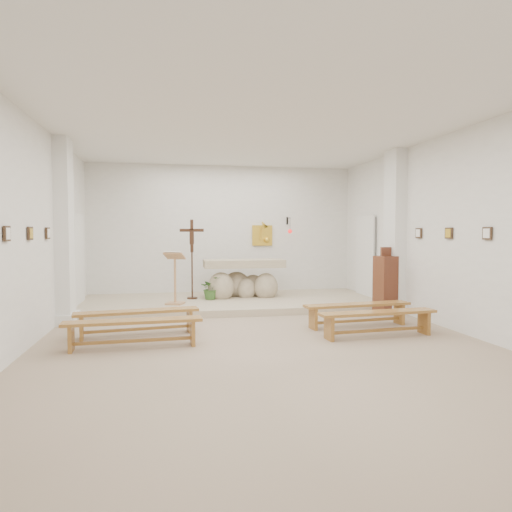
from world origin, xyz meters
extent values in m
cube|color=tan|center=(0.00, 0.00, 0.00)|extent=(7.00, 10.00, 0.00)
cube|color=white|center=(-3.49, 0.00, 1.75)|extent=(0.02, 10.00, 3.50)
cube|color=white|center=(3.49, 0.00, 1.75)|extent=(0.02, 10.00, 3.50)
cube|color=white|center=(0.00, 4.99, 1.75)|extent=(7.00, 0.02, 3.50)
cube|color=silver|center=(0.00, 0.00, 3.49)|extent=(7.00, 10.00, 0.02)
cube|color=#BAAB8F|center=(0.00, 3.50, 0.07)|extent=(6.98, 3.00, 0.15)
cube|color=white|center=(-3.37, 2.00, 1.75)|extent=(0.26, 0.55, 3.50)
cube|color=white|center=(3.37, 2.00, 1.75)|extent=(0.26, 0.55, 3.50)
cube|color=gold|center=(1.05, 4.96, 1.65)|extent=(0.55, 0.04, 0.55)
cube|color=black|center=(1.75, 4.97, 2.05)|extent=(0.04, 0.02, 0.20)
cylinder|color=black|center=(1.75, 4.82, 2.12)|extent=(0.02, 0.30, 0.02)
cylinder|color=black|center=(1.75, 4.67, 1.95)|extent=(0.01, 0.01, 0.34)
sphere|color=red|center=(1.75, 4.67, 1.76)|extent=(0.11, 0.11, 0.11)
cube|color=#382618|center=(-3.47, -0.80, 1.72)|extent=(0.03, 0.20, 0.20)
cube|color=#382618|center=(-3.47, 0.20, 1.72)|extent=(0.03, 0.20, 0.20)
cube|color=#382618|center=(-3.47, 1.20, 1.72)|extent=(0.03, 0.20, 0.20)
cube|color=#382618|center=(3.47, -0.80, 1.72)|extent=(0.03, 0.20, 0.20)
cube|color=#382618|center=(3.47, 0.20, 1.72)|extent=(0.03, 0.20, 0.20)
cube|color=#382618|center=(3.47, 1.20, 1.72)|extent=(0.03, 0.20, 0.20)
cube|color=silver|center=(-3.43, 2.70, 0.27)|extent=(0.10, 0.85, 0.52)
cube|color=silver|center=(3.43, 2.70, 0.27)|extent=(0.10, 0.85, 0.52)
ellipsoid|color=#BFB092|center=(-0.22, 3.69, 0.42)|extent=(0.63, 0.54, 0.72)
ellipsoid|color=#BFB092|center=(0.89, 3.72, 0.40)|extent=(0.59, 0.50, 0.67)
ellipsoid|color=#BFB092|center=(0.21, 4.04, 0.44)|extent=(0.67, 0.57, 0.63)
ellipsoid|color=#BFB092|center=(0.63, 4.00, 0.38)|extent=(0.55, 0.47, 0.59)
ellipsoid|color=#BFB092|center=(0.42, 3.79, 0.35)|extent=(0.46, 0.39, 0.55)
cube|color=#BFB092|center=(0.36, 3.85, 0.97)|extent=(1.96, 0.78, 0.19)
cube|color=tan|center=(-1.31, 3.01, 0.17)|extent=(0.46, 0.46, 0.04)
cylinder|color=tan|center=(-1.31, 3.01, 0.66)|extent=(0.05, 0.05, 1.02)
cube|color=tan|center=(-1.32, 2.99, 1.22)|extent=(0.51, 0.43, 0.16)
cube|color=white|center=(-1.33, 2.95, 1.27)|extent=(0.43, 0.36, 0.13)
cylinder|color=#382112|center=(-0.90, 3.77, 0.17)|extent=(0.25, 0.25, 0.03)
cylinder|color=#382112|center=(-0.90, 3.77, 0.72)|extent=(0.04, 0.04, 1.14)
cube|color=#382112|center=(-0.90, 3.77, 1.65)|extent=(0.08, 0.06, 0.78)
cube|color=#382112|center=(-0.90, 3.77, 1.78)|extent=(0.57, 0.11, 0.07)
cube|color=#382112|center=(-0.90, 3.74, 1.62)|extent=(0.11, 0.05, 0.33)
imported|color=#366327|center=(-0.48, 3.57, 0.42)|extent=(0.65, 0.64, 0.55)
cube|color=#5B2F1A|center=(3.10, 1.85, 0.62)|extent=(0.45, 0.45, 1.23)
cube|color=#5B2F1A|center=(3.10, 1.85, 1.32)|extent=(0.25, 0.11, 0.20)
cube|color=olive|center=(-1.96, 0.68, 0.41)|extent=(2.06, 0.59, 0.05)
cube|color=olive|center=(-2.83, 0.56, 0.19)|extent=(0.09, 0.30, 0.39)
cube|color=olive|center=(-1.09, 0.79, 0.19)|extent=(0.09, 0.30, 0.39)
cube|color=olive|center=(-1.96, 0.68, 0.11)|extent=(1.70, 0.28, 0.05)
cube|color=olive|center=(1.96, 0.68, 0.41)|extent=(2.06, 0.50, 0.05)
cube|color=olive|center=(1.09, 0.60, 0.19)|extent=(0.08, 0.30, 0.39)
cube|color=olive|center=(2.84, 0.76, 0.19)|extent=(0.08, 0.30, 0.39)
cube|color=olive|center=(1.96, 0.68, 0.11)|extent=(1.71, 0.21, 0.05)
cube|color=olive|center=(-1.96, -0.16, 0.41)|extent=(2.05, 0.41, 0.05)
cube|color=olive|center=(-2.84, -0.20, 0.19)|extent=(0.07, 0.30, 0.39)
cube|color=olive|center=(-1.09, -0.12, 0.19)|extent=(0.07, 0.30, 0.39)
cube|color=olive|center=(-1.96, -0.16, 0.11)|extent=(1.71, 0.13, 0.05)
cube|color=olive|center=(1.96, -0.16, 0.41)|extent=(2.05, 0.47, 0.05)
cube|color=olive|center=(1.09, -0.23, 0.19)|extent=(0.08, 0.30, 0.39)
cube|color=olive|center=(2.84, -0.10, 0.19)|extent=(0.08, 0.30, 0.39)
cube|color=olive|center=(1.96, -0.16, 0.11)|extent=(1.71, 0.18, 0.05)
camera|label=1|loc=(-1.43, -7.14, 1.74)|focal=32.00mm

